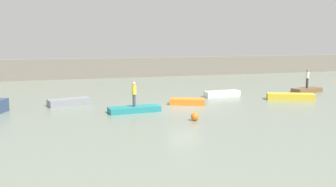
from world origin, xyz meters
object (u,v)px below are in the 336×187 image
object	(u,v)px
rowboat_teal	(134,109)
rowboat_white	(222,94)
person_white_shirt	(307,77)
person_yellow_shirt	(134,93)
mooring_buoy	(195,117)
rowboat_grey	(70,102)
rowboat_brown	(307,90)
rowboat_orange	(187,102)
rowboat_yellow	(290,97)

from	to	relation	value
rowboat_teal	rowboat_white	world-z (taller)	rowboat_white
rowboat_teal	person_white_shirt	xyz separation A→B (m)	(17.86, 4.71, 1.23)
person_yellow_shirt	mooring_buoy	size ratio (longest dim) A/B	3.43
rowboat_grey	rowboat_brown	xyz separation A→B (m)	(22.08, 0.60, -0.05)
rowboat_orange	person_white_shirt	xyz separation A→B (m)	(13.27, 2.99, 1.19)
rowboat_teal	rowboat_white	size ratio (longest dim) A/B	1.12
rowboat_teal	rowboat_yellow	bearing A→B (deg)	0.92
rowboat_grey	rowboat_teal	distance (m)	5.90
rowboat_teal	rowboat_white	distance (m)	10.06
person_white_shirt	mooring_buoy	world-z (taller)	person_white_shirt
rowboat_teal	rowboat_brown	xyz separation A→B (m)	(17.86, 4.71, 0.01)
rowboat_yellow	person_yellow_shirt	xyz separation A→B (m)	(-13.67, -1.34, 1.10)
rowboat_white	mooring_buoy	size ratio (longest dim) A/B	6.35
person_white_shirt	person_yellow_shirt	bearing A→B (deg)	-165.24
person_white_shirt	person_yellow_shirt	world-z (taller)	person_white_shirt
mooring_buoy	rowboat_grey	bearing A→B (deg)	132.55
rowboat_orange	rowboat_white	bearing A→B (deg)	58.63
rowboat_yellow	rowboat_brown	size ratio (longest dim) A/B	1.26
rowboat_brown	mooring_buoy	bearing A→B (deg)	-161.58
mooring_buoy	rowboat_brown	bearing A→B (deg)	29.99
rowboat_brown	person_white_shirt	distance (m)	1.22
rowboat_white	rowboat_brown	xyz separation A→B (m)	(8.94, 0.04, -0.05)
rowboat_grey	mooring_buoy	xyz separation A→B (m)	(7.29, -7.94, -0.00)
rowboat_teal	rowboat_yellow	size ratio (longest dim) A/B	0.94
rowboat_brown	mooring_buoy	xyz separation A→B (m)	(-14.79, -8.54, 0.05)
rowboat_brown	rowboat_grey	bearing A→B (deg)	169.97
rowboat_grey	person_yellow_shirt	xyz separation A→B (m)	(4.23, -4.11, 1.11)
rowboat_teal	mooring_buoy	world-z (taller)	mooring_buoy
rowboat_grey	rowboat_brown	bearing A→B (deg)	-13.07
person_yellow_shirt	rowboat_brown	bearing A→B (deg)	14.76
rowboat_grey	rowboat_yellow	bearing A→B (deg)	-23.40
rowboat_teal	rowboat_orange	size ratio (longest dim) A/B	1.35
rowboat_grey	rowboat_yellow	world-z (taller)	rowboat_yellow
rowboat_teal	person_white_shirt	bearing A→B (deg)	10.08
rowboat_orange	person_yellow_shirt	size ratio (longest dim) A/B	1.53
rowboat_yellow	rowboat_teal	bearing A→B (deg)	-150.32
rowboat_white	person_yellow_shirt	size ratio (longest dim) A/B	1.85
person_yellow_shirt	mooring_buoy	distance (m)	5.03
rowboat_yellow	person_yellow_shirt	distance (m)	13.78
rowboat_orange	rowboat_brown	bearing A→B (deg)	37.09
rowboat_yellow	person_white_shirt	size ratio (longest dim) A/B	2.12
person_white_shirt	mooring_buoy	bearing A→B (deg)	-150.01
rowboat_white	person_yellow_shirt	xyz separation A→B (m)	(-8.92, -4.66, 1.12)
rowboat_yellow	rowboat_grey	bearing A→B (deg)	-164.72
rowboat_orange	rowboat_yellow	world-z (taller)	rowboat_yellow
rowboat_yellow	person_yellow_shirt	size ratio (longest dim) A/B	2.19
rowboat_teal	person_yellow_shirt	world-z (taller)	person_yellow_shirt
rowboat_grey	rowboat_orange	world-z (taller)	rowboat_grey
rowboat_brown	person_white_shirt	world-z (taller)	person_white_shirt
rowboat_teal	mooring_buoy	distance (m)	4.91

